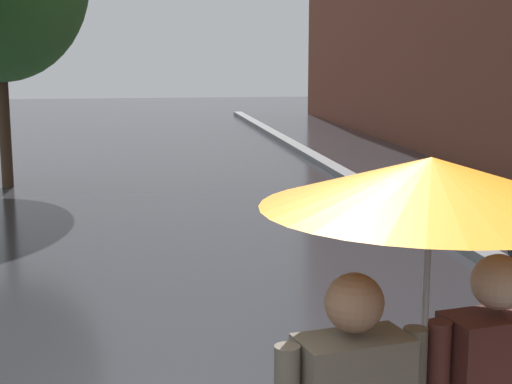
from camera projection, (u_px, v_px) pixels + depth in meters
name	position (u px, v px, depth m)	size (l,w,h in m)	color
kerb_strip	(385.00, 198.00, 12.45)	(0.30, 36.00, 0.12)	slate
couple_under_umbrella	(426.00, 324.00, 2.80)	(1.22, 1.22, 2.00)	black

